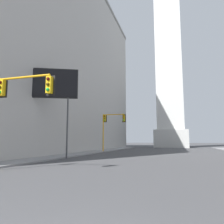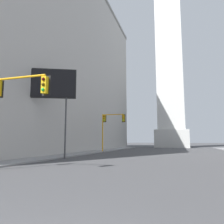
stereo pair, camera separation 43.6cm
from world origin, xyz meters
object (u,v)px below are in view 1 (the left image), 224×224
obelisk (167,24)px  traffic_light_near_left (15,98)px  billboard_sign (48,85)px  traffic_light_mid_left (110,123)px

obelisk → traffic_light_near_left: size_ratio=12.62×
billboard_sign → obelisk: bearing=75.3°
obelisk → billboard_sign: bearing=-104.7°
traffic_light_near_left → traffic_light_mid_left: (-0.60, 23.70, 0.16)m
obelisk → traffic_light_mid_left: obelisk is taller
traffic_light_near_left → traffic_light_mid_left: size_ratio=0.96×
traffic_light_near_left → obelisk: bearing=81.0°
traffic_light_near_left → traffic_light_mid_left: bearing=91.5°
obelisk → billboard_sign: (-11.97, -45.55, -30.10)m
traffic_light_near_left → billboard_sign: (-3.38, 8.96, 3.35)m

